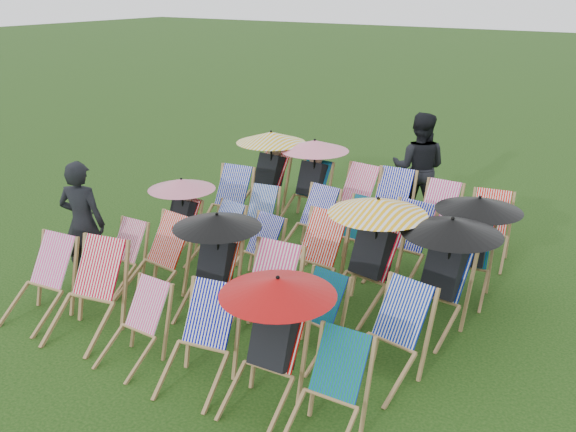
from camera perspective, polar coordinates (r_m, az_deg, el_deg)
The scene contains 33 objects.
ground at distance 8.54m, azimuth -0.41°, elevation -6.43°, with size 100.00×100.00×0.00m, color black.
deckchair_0 at distance 8.20m, azimuth -21.31°, elevation -5.45°, with size 0.71×0.93×0.95m.
deckchair_1 at distance 7.64m, azimuth -17.57°, elevation -6.53°, with size 0.86×1.06×1.03m.
deckchair_2 at distance 7.03m, azimuth -13.61°, elevation -9.50°, with size 0.56×0.77×0.82m.
deckchair_3 at distance 6.51m, azimuth -7.97°, elevation -11.01°, with size 0.78×0.97×0.95m.
deckchair_4 at distance 6.07m, azimuth -1.73°, elevation -11.01°, with size 1.09×1.15×1.30m.
deckchair_5 at distance 5.80m, azimuth 3.47°, elevation -15.48°, with size 0.62×0.85×0.89m.
deckchair_6 at distance 8.77m, azimuth -14.90°, elevation -3.48°, with size 0.56×0.77×0.82m.
deckchair_7 at distance 8.32m, azimuth -11.81°, elevation -3.83°, with size 0.75×0.98×1.00m.
deckchair_8 at distance 7.72m, azimuth -6.82°, elevation -4.16°, with size 1.06×1.14×1.26m.
deckchair_9 at distance 7.21m, azimuth -2.39°, elevation -7.23°, with size 0.75×0.99×1.02m.
deckchair_10 at distance 6.95m, azimuth 1.94°, elevation -9.11°, with size 0.66×0.85×0.85m.
deckchair_11 at distance 6.60m, azimuth 8.84°, elevation -10.57°, with size 0.77×0.97×0.96m.
deckchair_12 at distance 9.47m, azimuth -9.83°, elevation 0.00°, with size 0.97×1.02×1.16m.
deckchair_13 at distance 9.11m, azimuth -6.47°, elevation -1.85°, with size 0.68×0.86×0.86m.
deckchair_14 at distance 8.60m, azimuth -3.09°, elevation -3.14°, with size 0.66×0.85×0.85m.
deckchair_15 at distance 8.19m, azimuth 2.04°, elevation -3.72°, with size 0.72×0.98×1.02m.
deckchair_16 at distance 7.81m, azimuth 7.06°, elevation -3.22°, with size 1.19×1.26×1.41m.
deckchair_17 at distance 7.50m, azimuth 13.37°, elevation -4.94°, with size 1.14×1.20×1.35m.
deckchair_18 at distance 10.31m, azimuth -5.60°, elevation 1.26°, with size 0.78×1.00×1.00m.
deckchair_19 at distance 9.93m, azimuth -2.81°, elevation 0.00°, with size 0.66×0.83×0.81m.
deckchair_20 at distance 9.48m, azimuth 1.87°, elevation -0.56°, with size 0.72×0.93×0.94m.
deckchair_21 at distance 9.06m, azimuth 5.75°, elevation -1.72°, with size 0.70×0.91×0.93m.
deckchair_22 at distance 8.75m, azimuth 9.99°, elevation -2.49°, with size 0.74×0.97×1.00m.
deckchair_23 at distance 8.46m, azimuth 15.89°, elevation -2.48°, with size 1.09×1.17×1.29m.
deckchair_24 at distance 11.10m, azimuth -2.04°, elevation 4.06°, with size 1.19×1.26×1.42m.
deckchair_25 at distance 10.76m, azimuth 1.85°, elevation 3.36°, with size 1.14×1.19×1.36m.
deckchair_26 at distance 10.34m, azimuth 5.47°, elevation 1.38°, with size 0.78×1.01×1.02m.
deckchair_27 at distance 10.13m, azimuth 8.76°, elevation 0.85°, with size 0.74×0.99×1.03m.
deckchair_28 at distance 9.87m, azimuth 12.76°, elevation -0.15°, with size 0.66×0.91×0.97m.
deckchair_29 at distance 9.63m, azimuth 17.29°, elevation -1.12°, with size 0.76×0.96×0.96m.
person_left at distance 8.79m, azimuth -17.79°, elevation -0.64°, with size 0.62×0.41×1.69m, color black.
person_rear at distance 10.81m, azimuth 11.54°, elevation 4.19°, with size 0.90×0.70×1.85m, color black.
Camera 1 is at (4.23, -6.36, 3.82)m, focal length 40.00 mm.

